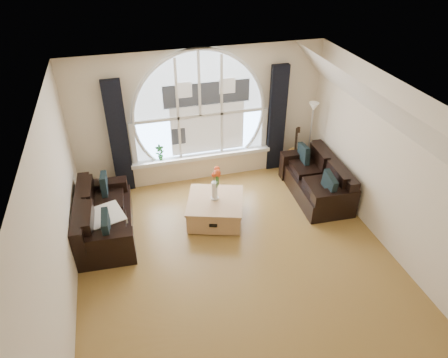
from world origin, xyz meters
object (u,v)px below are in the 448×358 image
coffee_chest (215,209)px  potted_plant (160,153)px  sofa_left (104,215)px  vase_flowers (215,180)px  sofa_right (316,178)px  guitar (294,147)px  floor_lamp (310,139)px

coffee_chest → potted_plant: (-0.77, 1.46, 0.48)m
sofa_left → vase_flowers: 1.98m
sofa_right → guitar: size_ratio=1.62×
coffee_chest → guitar: size_ratio=0.92×
floor_lamp → sofa_right: bearing=-103.3°
coffee_chest → floor_lamp: size_ratio=0.61×
sofa_left → potted_plant: size_ratio=5.28×
coffee_chest → guitar: guitar is taller
sofa_left → guitar: size_ratio=1.66×
sofa_right → coffee_chest: (-2.09, -0.22, -0.16)m
potted_plant → floor_lamp: bearing=-7.2°
sofa_left → coffee_chest: 1.94m
coffee_chest → guitar: bearing=49.9°
vase_flowers → guitar: size_ratio=0.66×
vase_flowers → potted_plant: vase_flowers is taller
sofa_left → guitar: 4.16m
sofa_right → potted_plant: potted_plant is taller
coffee_chest → guitar: (2.06, 1.27, 0.29)m
floor_lamp → guitar: floor_lamp is taller
sofa_left → guitar: bearing=19.2°
vase_flowers → coffee_chest: bearing=-96.7°
sofa_right → floor_lamp: 0.96m
guitar → potted_plant: size_ratio=3.17×
sofa_left → sofa_right: sofa_left is taller
potted_plant → guitar: bearing=-3.9°
sofa_left → vase_flowers: bearing=1.0°
vase_flowers → guitar: (2.06, 1.23, -0.30)m
coffee_chest → guitar: 2.44m
sofa_left → coffee_chest: sofa_left is taller
vase_flowers → floor_lamp: bearing=24.3°
sofa_left → guitar: (3.99, 1.16, 0.13)m
potted_plant → sofa_right: bearing=-23.4°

